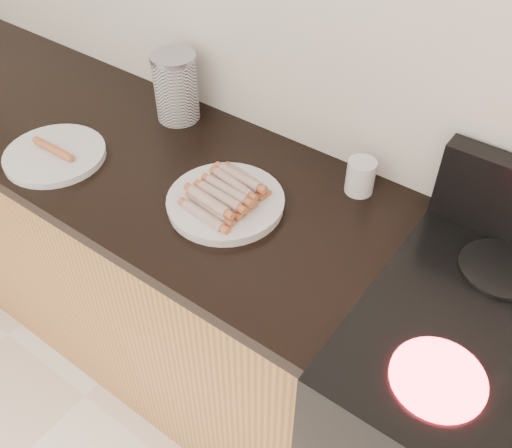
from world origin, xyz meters
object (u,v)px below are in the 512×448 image
Objects in this scene: canister at (176,87)px; mug at (360,176)px; main_plate at (226,203)px; side_plate at (55,155)px.

canister reaches higher than mug.
side_plate is at bearing -166.47° from main_plate.
main_plate is 0.35m from mug.
canister is at bearing 147.43° from main_plate.
canister is 2.20× the size of mug.
main_plate is at bearing -133.53° from mug.
side_plate is 0.39m from canister.
canister is at bearing -178.41° from mug.
canister reaches higher than main_plate.
mug is (0.74, 0.37, 0.04)m from side_plate.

